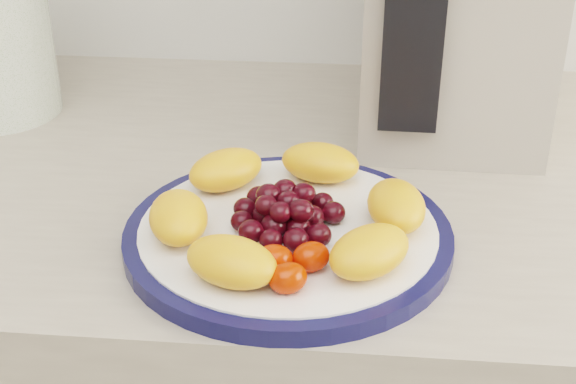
{
  "coord_description": "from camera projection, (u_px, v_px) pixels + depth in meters",
  "views": [
    {
      "loc": [
        0.17,
        0.46,
        1.26
      ],
      "look_at": [
        0.11,
        1.04,
        0.95
      ],
      "focal_mm": 50.0,
      "sensor_mm": 36.0,
      "label": 1
    }
  ],
  "objects": [
    {
      "name": "fruit_plate",
      "position": [
        287.0,
        212.0,
        0.66
      ],
      "size": [
        0.24,
        0.24,
        0.04
      ],
      "color": "orange",
      "rests_on": "plate_face"
    },
    {
      "name": "plate_face",
      "position": [
        288.0,
        235.0,
        0.68
      ],
      "size": [
        0.25,
        0.25,
        0.02
      ],
      "primitive_type": "cylinder",
      "color": "white",
      "rests_on": "counter"
    },
    {
      "name": "plate_rim",
      "position": [
        288.0,
        236.0,
        0.68
      ],
      "size": [
        0.28,
        0.28,
        0.01
      ],
      "primitive_type": "cylinder",
      "color": "#0F123D",
      "rests_on": "counter"
    },
    {
      "name": "appliance_panel",
      "position": [
        416.0,
        5.0,
        0.72
      ],
      "size": [
        0.06,
        0.02,
        0.24
      ],
      "primitive_type": "cube",
      "rotation": [
        0.0,
        0.0,
        -0.02
      ],
      "color": "black",
      "rests_on": "appliance_body"
    }
  ]
}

